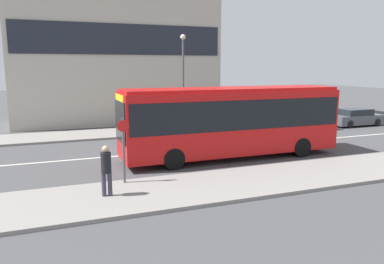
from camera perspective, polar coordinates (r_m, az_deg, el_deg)
ground_plane at (r=19.55m, az=-6.02°, el=-3.23°), size 120.00×120.00×0.00m
sidewalk_near at (r=13.80m, az=0.75°, el=-8.53°), size 44.00×3.50×0.13m
sidewalk_far at (r=25.51m, az=-9.63°, el=-0.06°), size 44.00×3.50×0.13m
lane_centerline at (r=19.55m, az=-6.02°, el=-3.22°), size 41.80×0.16×0.01m
city_bus at (r=18.32m, az=5.98°, el=2.16°), size 10.81×2.58×3.43m
parked_car_0 at (r=27.69m, az=16.83°, el=1.60°), size 4.01×1.88×1.31m
parked_car_1 at (r=31.00m, az=23.63°, el=2.03°), size 4.18×1.76×1.29m
pedestrian_near_stop at (r=12.84m, az=-12.94°, el=-5.30°), size 0.35×0.34×1.73m
bus_stop_sign at (r=14.07m, az=-10.39°, el=-2.01°), size 0.44×0.12×2.43m
street_lamp at (r=25.26m, az=-1.37°, el=9.11°), size 0.36×0.36×6.40m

